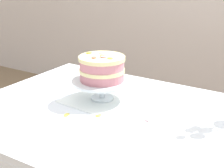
# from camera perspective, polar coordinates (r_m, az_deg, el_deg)

# --- Properties ---
(dining_table) EXTENTS (1.40, 1.00, 0.74)m
(dining_table) POSITION_cam_1_polar(r_m,az_deg,el_deg) (1.52, 1.12, -8.42)
(dining_table) COLOR white
(dining_table) RESTS_ON ground
(linen_napkin) EXTENTS (0.35, 0.35, 0.00)m
(linen_napkin) POSITION_cam_1_polar(r_m,az_deg,el_deg) (1.65, -1.64, -2.58)
(linen_napkin) COLOR white
(linen_napkin) RESTS_ON dining_table
(cake_stand) EXTENTS (0.29, 0.29, 0.10)m
(cake_stand) POSITION_cam_1_polar(r_m,az_deg,el_deg) (1.62, -1.67, 0.09)
(cake_stand) COLOR silver
(cake_stand) RESTS_ON linen_napkin
(layer_cake) EXTENTS (0.22, 0.22, 0.12)m
(layer_cake) POSITION_cam_1_polar(r_m,az_deg,el_deg) (1.60, -1.70, 2.66)
(layer_cake) COLOR #CC7A84
(layer_cake) RESTS_ON cake_stand
(loose_petal_0) EXTENTS (0.04, 0.04, 0.01)m
(loose_petal_0) POSITION_cam_1_polar(r_m,az_deg,el_deg) (1.45, 5.94, -5.97)
(loose_petal_0) COLOR pink
(loose_petal_0) RESTS_ON dining_table
(loose_petal_1) EXTENTS (0.03, 0.04, 0.00)m
(loose_petal_1) POSITION_cam_1_polar(r_m,az_deg,el_deg) (1.48, -2.22, -5.28)
(loose_petal_1) COLOR yellow
(loose_petal_1) RESTS_ON dining_table
(loose_petal_2) EXTENTS (0.03, 0.04, 0.00)m
(loose_petal_2) POSITION_cam_1_polar(r_m,az_deg,el_deg) (1.50, -7.60, -5.15)
(loose_petal_2) COLOR yellow
(loose_petal_2) RESTS_ON dining_table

